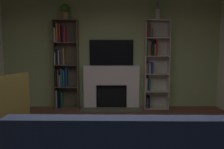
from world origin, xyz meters
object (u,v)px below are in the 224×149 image
(bookshelf_left, at_px, (64,65))
(bookshelf_right, at_px, (153,63))
(tv, at_px, (111,53))
(armchair, at_px, (5,106))
(fireplace, at_px, (111,86))
(vase_with_flowers, at_px, (158,14))
(potted_plant, at_px, (65,11))

(bookshelf_left, height_order, bookshelf_right, same)
(tv, relative_size, armchair, 1.02)
(tv, xyz_separation_m, bookshelf_left, (-1.19, -0.07, -0.30))
(fireplace, relative_size, bookshelf_right, 0.68)
(bookshelf_right, distance_m, vase_with_flowers, 1.20)
(bookshelf_right, relative_size, vase_with_flowers, 5.28)
(vase_with_flowers, xyz_separation_m, armchair, (-2.91, -1.90, -1.81))
(potted_plant, height_order, armchair, potted_plant)
(bookshelf_left, xyz_separation_m, vase_with_flowers, (2.31, -0.05, 1.24))
(bookshelf_right, xyz_separation_m, potted_plant, (-2.17, -0.04, 1.27))
(bookshelf_left, height_order, potted_plant, potted_plant)
(bookshelf_left, bearing_deg, bookshelf_right, -0.23)
(fireplace, distance_m, bookshelf_left, 1.31)
(tv, height_order, bookshelf_left, bookshelf_left)
(tv, distance_m, bookshelf_right, 1.08)
(vase_with_flowers, bearing_deg, tv, 173.90)
(tv, relative_size, vase_with_flowers, 2.64)
(armchair, bearing_deg, bookshelf_right, 34.23)
(bookshelf_right, bearing_deg, armchair, -145.77)
(potted_plant, height_order, vase_with_flowers, vase_with_flowers)
(tv, distance_m, potted_plant, 1.51)
(bookshelf_left, distance_m, armchair, 2.11)
(fireplace, xyz_separation_m, tv, (0.00, 0.07, 0.84))
(potted_plant, relative_size, armchair, 0.36)
(bookshelf_left, bearing_deg, armchair, -107.17)
(bookshelf_left, xyz_separation_m, armchair, (-0.60, -1.94, -0.56))
(vase_with_flowers, bearing_deg, bookshelf_left, 178.86)
(fireplace, distance_m, potted_plant, 2.16)
(tv, xyz_separation_m, vase_with_flowers, (1.12, -0.12, 0.94))
(bookshelf_left, relative_size, bookshelf_right, 1.00)
(tv, distance_m, armchair, 2.83)
(bookshelf_left, xyz_separation_m, bookshelf_right, (2.24, -0.01, 0.04))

